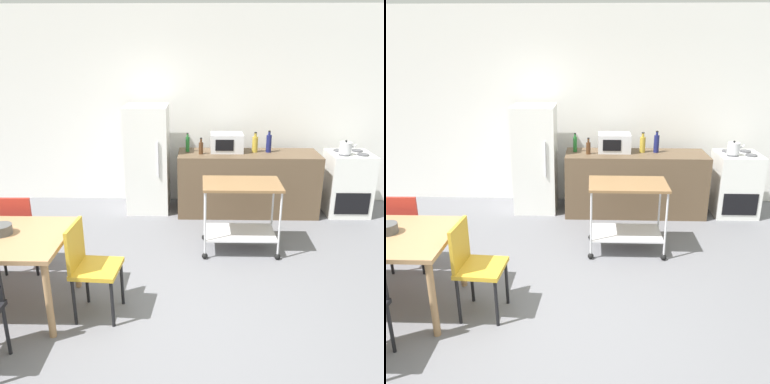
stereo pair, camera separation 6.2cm
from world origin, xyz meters
TOP-DOWN VIEW (x-y plane):
  - ground_plane at (0.00, 0.00)m, footprint 12.00×12.00m
  - back_wall at (0.00, 3.20)m, footprint 8.40×0.12m
  - kitchen_counter at (0.90, 2.60)m, footprint 2.00×0.64m
  - chair_mustard at (-0.76, 0.08)m, footprint 0.43×0.43m
  - chair_red at (-1.70, 0.84)m, footprint 0.41×0.41m
  - stove_oven at (2.35, 2.62)m, footprint 0.60×0.61m
  - refrigerator at (-0.55, 2.70)m, footprint 0.60×0.63m
  - kitchen_cart at (0.69, 1.39)m, footprint 0.91×0.57m
  - bottle_vinegar at (0.03, 2.67)m, footprint 0.06×0.06m
  - bottle_sesame_oil at (0.22, 2.54)m, footprint 0.06×0.06m
  - microwave at (0.59, 2.69)m, footprint 0.46×0.35m
  - bottle_soy_sauce at (0.99, 2.66)m, footprint 0.08×0.08m
  - bottle_soda at (1.19, 2.66)m, footprint 0.08×0.08m
  - fruit_bowl at (-1.55, 0.18)m, footprint 0.19×0.19m
  - kettle at (2.23, 2.52)m, footprint 0.24×0.17m

SIDE VIEW (x-z plane):
  - ground_plane at x=0.00m, z-range 0.00..0.00m
  - kitchen_counter at x=0.90m, z-range 0.00..0.90m
  - stove_oven at x=2.35m, z-range -0.01..0.91m
  - chair_mustard at x=-0.76m, z-range 0.07..0.96m
  - chair_red at x=-1.70m, z-range 0.07..0.96m
  - kitchen_cart at x=0.69m, z-range 0.15..1.00m
  - refrigerator at x=-0.55m, z-range 0.00..1.55m
  - fruit_bowl at x=-1.55m, z-range 0.75..0.84m
  - bottle_sesame_oil at x=0.22m, z-range 0.88..1.11m
  - kettle at x=2.23m, z-range 0.91..1.10m
  - bottle_vinegar at x=0.03m, z-range 0.88..1.15m
  - bottle_soy_sauce at x=0.99m, z-range 0.88..1.16m
  - microwave at x=0.59m, z-range 0.90..1.16m
  - bottle_soda at x=1.19m, z-range 0.88..1.19m
  - back_wall at x=0.00m, z-range 0.00..2.90m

